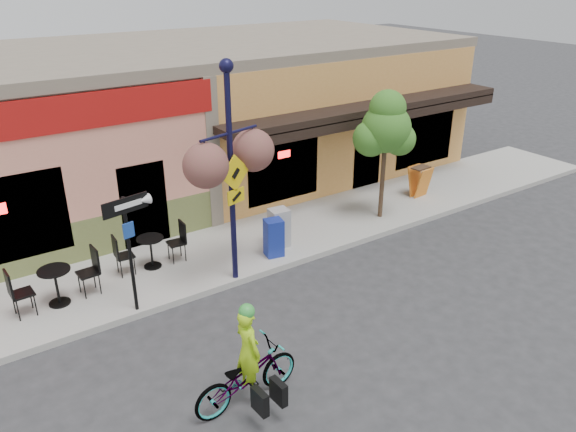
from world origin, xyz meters
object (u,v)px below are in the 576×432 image
object	(u,v)px
cyclist_rider	(249,363)
lamp_post	(231,176)
one_way_sign	(130,255)
newspaper_box_blue	(274,238)
street_tree	(384,155)
bicycle	(246,376)
newspaper_box_grey	(279,228)
building	(183,115)

from	to	relation	value
cyclist_rider	lamp_post	bearing A→B (deg)	-29.18
one_way_sign	newspaper_box_blue	distance (m)	3.77
cyclist_rider	lamp_post	xyz separation A→B (m)	(1.68, 3.48, 1.84)
cyclist_rider	street_tree	bearing A→B (deg)	-61.86
bicycle	newspaper_box_grey	world-z (taller)	newspaper_box_grey
newspaper_box_grey	street_tree	world-z (taller)	street_tree
one_way_sign	newspaper_box_grey	size ratio (longest dim) A/B	2.52
bicycle	newspaper_box_grey	bearing A→B (deg)	-42.42
one_way_sign	newspaper_box_blue	size ratio (longest dim) A/B	2.66
lamp_post	one_way_sign	size ratio (longest dim) A/B	1.95
building	lamp_post	world-z (taller)	lamp_post
newspaper_box_grey	building	bearing A→B (deg)	92.93
building	lamp_post	distance (m)	7.14
street_tree	newspaper_box_grey	bearing A→B (deg)	178.57
bicycle	cyclist_rider	size ratio (longest dim) A/B	1.28
building	lamp_post	xyz separation A→B (m)	(-1.97, -6.85, 0.36)
cyclist_rider	lamp_post	size ratio (longest dim) A/B	0.31
street_tree	one_way_sign	bearing A→B (deg)	-174.82
building	newspaper_box_grey	size ratio (longest dim) A/B	18.16
bicycle	lamp_post	bearing A→B (deg)	-29.84
bicycle	cyclist_rider	bearing A→B (deg)	-93.38
bicycle	cyclist_rider	xyz separation A→B (m)	(0.05, 0.00, 0.25)
newspaper_box_blue	street_tree	size ratio (longest dim) A/B	0.26
cyclist_rider	newspaper_box_grey	xyz separation A→B (m)	(3.39, 4.24, -0.12)
newspaper_box_blue	newspaper_box_grey	xyz separation A→B (m)	(0.39, 0.36, 0.03)
newspaper_box_blue	bicycle	bearing A→B (deg)	-116.56
lamp_post	newspaper_box_grey	bearing A→B (deg)	9.12
one_way_sign	newspaper_box_grey	xyz separation A→B (m)	(4.05, 0.76, -0.76)
building	one_way_sign	world-z (taller)	building
bicycle	street_tree	bearing A→B (deg)	-62.05
bicycle	newspaper_box_blue	distance (m)	4.94
lamp_post	newspaper_box_blue	xyz separation A→B (m)	(1.32, 0.40, -1.98)
building	newspaper_box_grey	xyz separation A→B (m)	(-0.27, -6.09, -1.60)
one_way_sign	cyclist_rider	bearing A→B (deg)	-90.51
bicycle	one_way_sign	xyz separation A→B (m)	(-0.62, 3.48, 0.90)
building	street_tree	size ratio (longest dim) A/B	4.98
lamp_post	one_way_sign	bearing A→B (deg)	165.13
building	cyclist_rider	distance (m)	11.06
lamp_post	newspaper_box_blue	size ratio (longest dim) A/B	5.17
cyclist_rider	bicycle	bearing A→B (deg)	86.62
newspaper_box_blue	one_way_sign	bearing A→B (deg)	-162.17
one_way_sign	building	bearing A→B (deg)	46.39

